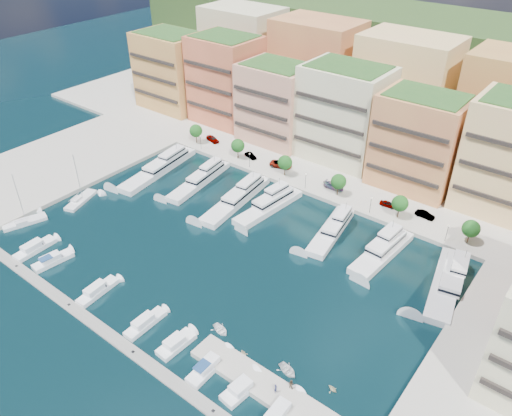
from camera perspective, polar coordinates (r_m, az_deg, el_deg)
The scene contains 54 objects.
ground at distance 106.77m, azimuth -3.65°, elevation -4.99°, with size 400.00×400.00×0.00m, color black.
north_quay at distance 151.32m, azimuth 12.06°, elevation 6.64°, with size 220.00×64.00×2.00m, color #9E998E.
west_quay at distance 146.19m, azimuth -24.51°, elevation 3.22°, with size 34.00×76.00×2.00m, color #9E998E.
hillside at distance 192.56m, azimuth 18.85°, elevation 11.46°, with size 240.00×40.00×58.00m, color #263B18.
south_pontoon at distance 94.58m, azimuth -17.44°, elevation -12.98°, with size 72.00×2.20×0.35m, color gray.
finger_pier at distance 81.58m, azimuth 2.48°, elevation -20.77°, with size 32.00×5.00×2.00m, color #9E998E.
apartment_0 at distance 174.22m, azimuth -9.58°, elevation 15.23°, with size 22.00×16.50×24.80m.
apartment_1 at distance 160.55m, azimuth -3.47°, elevation 14.43°, with size 20.00×16.50×26.80m.
apartment_2 at distance 147.45m, azimuth 2.34°, elevation 11.89°, with size 20.00×15.50×22.80m.
apartment_3 at distance 138.27m, azimuth 10.03°, elevation 10.59°, with size 22.00×16.50×25.80m.
apartment_4 at distance 129.10m, azimuth 18.09°, elevation 7.24°, with size 20.00×15.50×23.80m.
backblock_0 at distance 182.85m, azimuth -1.49°, elevation 17.39°, with size 26.00×18.00×30.00m, color beige.
backblock_1 at distance 166.20m, azimuth 6.85°, elevation 15.54°, with size 26.00×18.00×30.00m, color #DD9A53.
backblock_2 at distance 153.66m, azimuth 16.58°, elevation 12.93°, with size 26.00×18.00×30.00m, color #F2B680.
tree_0 at distance 149.01m, azimuth -6.89°, elevation 8.75°, with size 3.80×3.80×5.65m.
tree_1 at distance 139.14m, azimuth -2.10°, elevation 7.13°, with size 3.80×3.80×5.65m.
tree_2 at distance 130.49m, azimuth 3.33°, elevation 5.21°, with size 3.80×3.80×5.65m.
tree_3 at distance 123.32m, azimuth 9.42°, elevation 3.00°, with size 3.80×3.80×5.65m.
tree_4 at distance 117.90m, azimuth 16.13°, elevation 0.51°, with size 3.80×3.80×5.65m.
tree_5 at distance 114.47m, azimuth 23.36°, elevation -2.18°, with size 3.80×3.80×5.65m.
lamppost_0 at distance 145.34m, azimuth -6.35°, elevation 7.73°, with size 0.30×0.30×4.20m.
lamppost_1 at distance 134.55m, azimuth -0.75°, elevation 5.75°, with size 0.30×0.30×4.20m.
lamppost_2 at distance 125.43m, azimuth 5.70°, elevation 3.38°, with size 0.30×0.30×4.20m.
lamppost_3 at distance 118.37m, azimuth 13.00°, elevation 0.64°, with size 0.30×0.30×4.20m.
lamppost_4 at distance 113.74m, azimuth 21.04°, elevation -2.40°, with size 0.30×0.30×4.20m.
yacht_0 at distance 138.28m, azimuth -10.77°, elevation 4.71°, with size 8.55×27.73×7.30m.
yacht_1 at distance 130.99m, azimuth -6.26°, elevation 3.35°, with size 7.18×23.31×7.30m.
yacht_2 at distance 122.58m, azimuth -1.99°, elevation 1.34°, with size 7.44×25.33×7.30m.
yacht_3 at distance 119.61m, azimuth 1.68°, elevation 0.46°, with size 6.07×20.83×7.30m.
yacht_4 at distance 112.58m, azimuth 8.74°, elevation -2.38°, with size 7.41×19.96×7.30m.
yacht_5 at distance 108.58m, azimuth 14.38°, elevation -4.60°, with size 6.01×19.66×7.30m.
yacht_6 at distance 104.56m, azimuth 21.07°, elevation -7.72°, with size 9.15×22.72×7.30m.
cruiser_0 at distance 116.50m, azimuth -23.97°, elevation -4.25°, with size 3.16×9.25×2.55m.
cruiser_1 at distance 111.51m, azimuth -22.23°, elevation -5.58°, with size 3.58×8.50×2.66m.
cruiser_3 at distance 101.07m, azimuth -17.66°, elevation -9.04°, with size 3.14×8.97×2.55m.
cruiser_5 at distance 92.59m, azimuth -12.55°, elevation -12.76°, with size 2.46×8.34×2.55m.
cruiser_6 at distance 88.33m, azimuth -9.14°, elevation -15.12°, with size 3.07×7.15×2.55m.
cruiser_7 at distance 84.60m, azimuth -5.43°, elevation -17.61°, with size 2.73×8.65×2.66m.
cruiser_8 at distance 81.73m, azimuth -1.66°, elevation -19.96°, with size 3.60×7.37×2.55m.
cruiser_9 at distance 79.23m, azimuth 2.61°, elevation -22.49°, with size 2.89×9.18×2.55m.
sailboat_1 at distance 129.92m, azimuth -19.40°, elevation 0.81°, with size 5.85×10.17×13.20m.
sailboat_0 at distance 126.50m, azimuth -24.94°, elevation -1.51°, with size 5.72×10.03×13.20m.
tender_0 at distance 89.91m, azimuth -4.08°, elevation -13.73°, with size 2.56×3.58×0.74m, color white.
tender_2 at distance 84.16m, azimuth 3.62°, elevation -18.05°, with size 2.63×3.68×0.76m, color silver.
tender_1 at distance 86.15m, azimuth -1.43°, elevation -16.29°, with size 1.47×1.70×0.90m, color #C1B994.
tender_3 at distance 82.70m, azimuth 8.74°, elevation -19.74°, with size 1.44×1.67×0.88m, color beige.
car_0 at distance 150.34m, azimuth -4.98°, elevation 7.87°, with size 1.94×4.82×1.64m, color gray.
car_1 at distance 140.45m, azimuth -0.63°, elevation 6.01°, with size 1.41×4.06×1.34m, color gray.
car_2 at distance 135.70m, azimuth 2.87°, elevation 5.01°, with size 2.78×6.03×1.68m, color gray.
car_3 at distance 127.19m, azimuth 8.87°, elevation 2.50°, with size 2.14×5.27×1.53m, color gray.
car_4 at distance 122.82m, azimuth 14.84°, elevation 0.45°, with size 1.58×3.93×1.34m, color gray.
car_5 at distance 121.23m, azimuth 18.74°, elevation -0.73°, with size 1.55×4.43×1.46m, color gray.
person_0 at distance 80.17m, azimuth 2.28°, elevation -19.92°, with size 0.62×0.40×1.69m, color #272C4F.
person_1 at distance 80.73m, azimuth 4.03°, elevation -19.41°, with size 0.88×0.68×1.80m, color #46372A.
Camera 1 is at (56.86, -61.72, 66.00)m, focal length 35.00 mm.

